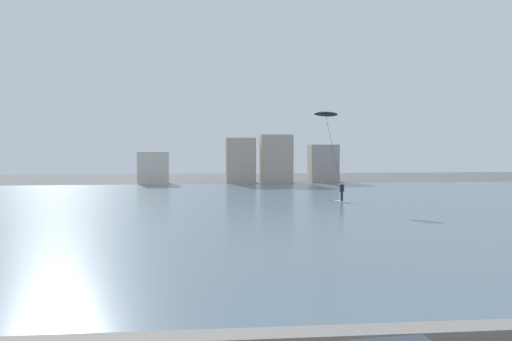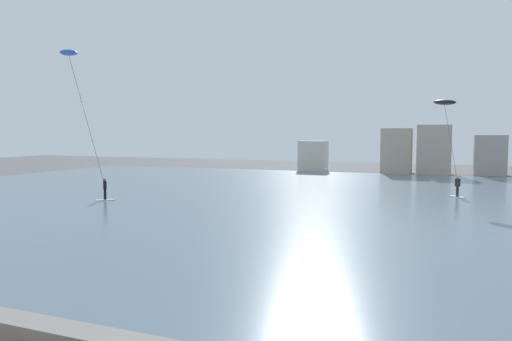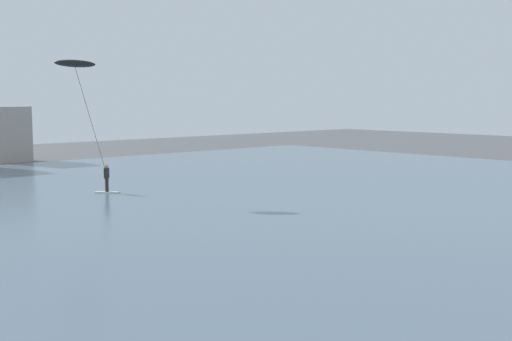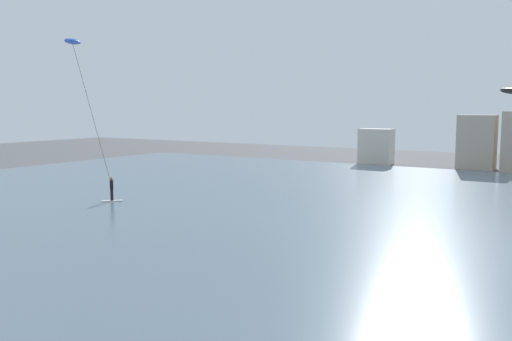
% 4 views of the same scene
% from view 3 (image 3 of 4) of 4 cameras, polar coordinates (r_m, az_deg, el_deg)
% --- Properties ---
extents(water_bay, '(84.00, 52.00, 0.10)m').
position_cam_3_polar(water_bay, '(31.41, -17.05, -4.11)').
color(water_bay, slate).
rests_on(water_bay, ground).
extents(kitesurfer_black, '(2.89, 3.10, 7.73)m').
position_cam_3_polar(kitesurfer_black, '(39.40, -14.89, 7.35)').
color(kitesurfer_black, silver).
rests_on(kitesurfer_black, water_bay).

